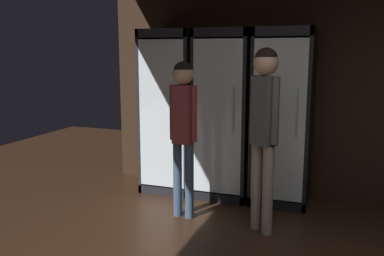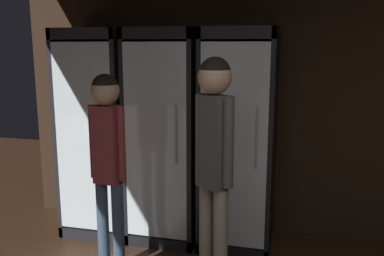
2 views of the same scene
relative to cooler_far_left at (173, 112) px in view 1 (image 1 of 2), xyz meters
The scene contains 6 objects.
wall_back 2.18m from the cooler_far_left, ahead, with size 6.00×0.06×2.80m, color black.
cooler_far_left is the anchor object (origin of this frame).
cooler_left 0.67m from the cooler_far_left, ahead, with size 0.63×0.64×1.95m.
cooler_center 1.34m from the cooler_far_left, ahead, with size 0.63×0.64×1.95m.
shopper_near 1.61m from the cooler_far_left, 35.77° to the right, with size 0.29×0.25×1.74m.
shopper_far 0.98m from the cooler_far_left, 61.20° to the right, with size 0.30×0.21×1.61m.
Camera 1 is at (-0.11, -2.05, 1.70)m, focal length 39.63 mm.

